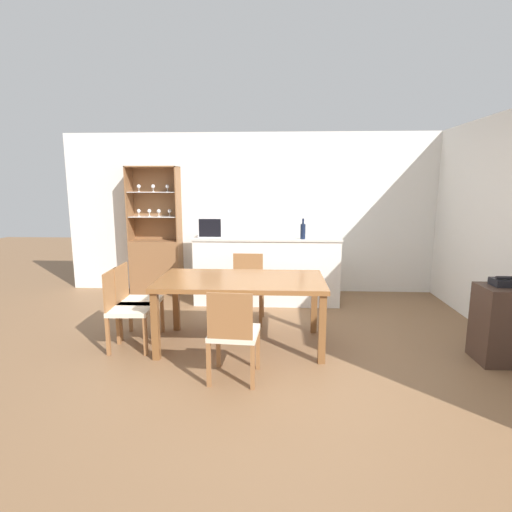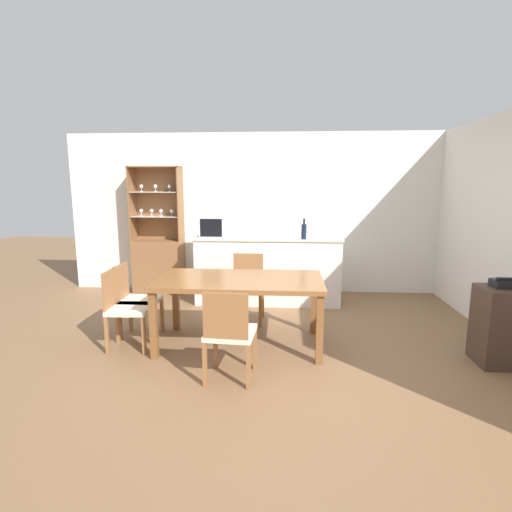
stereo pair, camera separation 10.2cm
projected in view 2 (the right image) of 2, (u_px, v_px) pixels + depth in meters
ground_plane at (271, 356)px, 4.10m from camera, size 18.00×18.00×0.00m
wall_back at (277, 214)px, 6.45m from camera, size 6.80×0.06×2.55m
kitchen_counter at (268, 270)px, 5.91m from camera, size 2.13×0.57×0.98m
display_cabinet at (159, 256)px, 6.51m from camera, size 0.80×0.35×2.02m
dining_table at (240, 286)px, 4.29m from camera, size 1.77×0.96×0.75m
dining_chair_side_left_far at (136, 300)px, 4.55m from camera, size 0.43×0.43×0.85m
dining_chair_head_near at (230, 333)px, 3.54m from camera, size 0.46×0.46×0.85m
dining_chair_head_far at (247, 287)px, 5.12m from camera, size 0.43×0.43×0.85m
dining_chair_side_left_near at (126, 308)px, 4.27m from camera, size 0.45×0.45×0.85m
microwave at (218, 226)px, 5.88m from camera, size 0.49×0.39×0.30m
wine_bottle at (304, 231)px, 5.59m from camera, size 0.07×0.07×0.29m
side_cabinet at (506, 326)px, 3.87m from camera, size 0.53×0.41×0.77m
telephone at (504, 283)px, 3.83m from camera, size 0.21×0.18×0.11m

